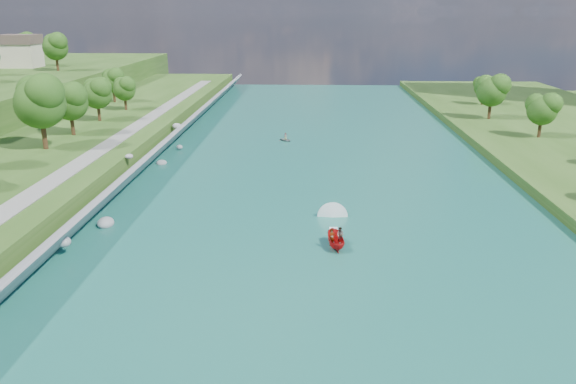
{
  "coord_description": "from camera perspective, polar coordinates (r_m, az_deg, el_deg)",
  "views": [
    {
      "loc": [
        -1.26,
        -46.59,
        23.09
      ],
      "look_at": [
        -3.95,
        17.26,
        2.5
      ],
      "focal_mm": 35.0,
      "sensor_mm": 36.0,
      "label": 1
    }
  ],
  "objects": [
    {
      "name": "raft",
      "position": [
        104.92,
        -0.25,
        5.39
      ],
      "size": [
        3.15,
        3.14,
        1.49
      ],
      "rotation": [
        0.0,
        0.0,
        0.79
      ],
      "color": "gray",
      "rests_on": "river_water"
    },
    {
      "name": "riverside_path",
      "position": [
        76.11,
        -21.93,
        1.66
      ],
      "size": [
        3.0,
        200.0,
        0.1
      ],
      "primitive_type": "cube",
      "color": "gray",
      "rests_on": "berm_west"
    },
    {
      "name": "river_water",
      "position": [
        70.48,
        3.3,
        -1.25
      ],
      "size": [
        55.0,
        240.0,
        0.1
      ],
      "primitive_type": "cube",
      "color": "#185D55",
      "rests_on": "ground"
    },
    {
      "name": "motorboat",
      "position": [
        59.08,
        4.81,
        -4.4
      ],
      "size": [
        3.6,
        18.92,
        2.1
      ],
      "rotation": [
        0.0,
        0.0,
        3.27
      ],
      "color": "#B00E0E",
      "rests_on": "river_water"
    },
    {
      "name": "ground",
      "position": [
        52.02,
        3.59,
        -8.53
      ],
      "size": [
        260.0,
        260.0,
        0.0
      ],
      "primitive_type": "plane",
      "color": "#2D5119",
      "rests_on": "ground"
    },
    {
      "name": "riprap_bank",
      "position": [
        72.85,
        -17.42,
        0.01
      ],
      "size": [
        4.53,
        236.0,
        4.49
      ],
      "color": "slate",
      "rests_on": "ground"
    },
    {
      "name": "trees_ridge",
      "position": [
        152.15,
        -26.08,
        12.75
      ],
      "size": [
        20.6,
        45.38,
        10.84
      ],
      "color": "#1D4412",
      "rests_on": "ridge_west"
    }
  ]
}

